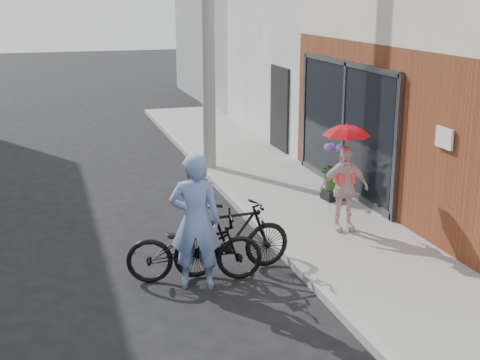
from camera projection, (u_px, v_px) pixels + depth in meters
name	position (u px, v px, depth m)	size (l,w,h in m)	color
ground	(239.00, 286.00, 9.09)	(80.00, 80.00, 0.00)	black
sidewalk	(323.00, 221.00, 11.50)	(2.20, 24.00, 0.12)	gray
curb	(259.00, 227.00, 11.18)	(0.12, 24.00, 0.12)	#9E9E99
plaster_building	(396.00, 6.00, 18.45)	(8.00, 6.00, 7.00)	white
east_building_far	(302.00, 3.00, 24.91)	(8.00, 8.00, 7.00)	gray
utility_pole	(208.00, 10.00, 13.99)	(0.28, 0.28, 7.00)	#9E9E99
officer	(195.00, 222.00, 8.82)	(0.68, 0.45, 1.86)	#708CC8
bike_left	(195.00, 247.00, 9.14)	(0.65, 1.86, 0.98)	black
bike_right	(232.00, 237.00, 9.41)	(0.49, 1.74, 1.04)	black
kimono_woman	(344.00, 189.00, 10.72)	(0.81, 0.34, 1.39)	silver
parasol	(347.00, 127.00, 10.45)	(0.71, 0.71, 0.63)	red
planter	(333.00, 195.00, 12.49)	(0.35, 0.35, 0.18)	black
potted_plant	(333.00, 175.00, 12.38)	(0.52, 0.45, 0.58)	#335D25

